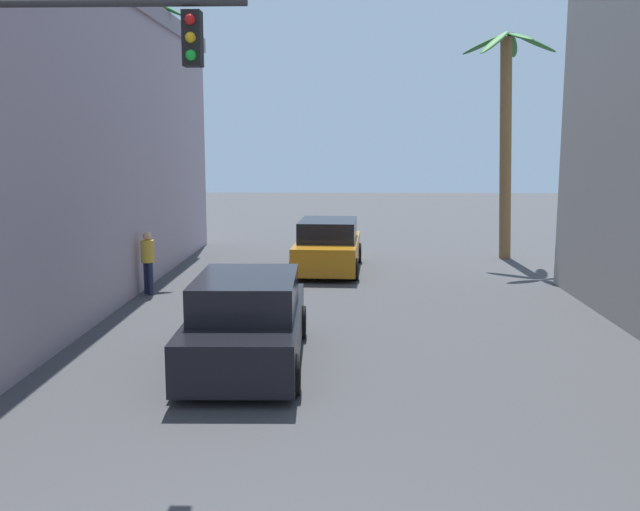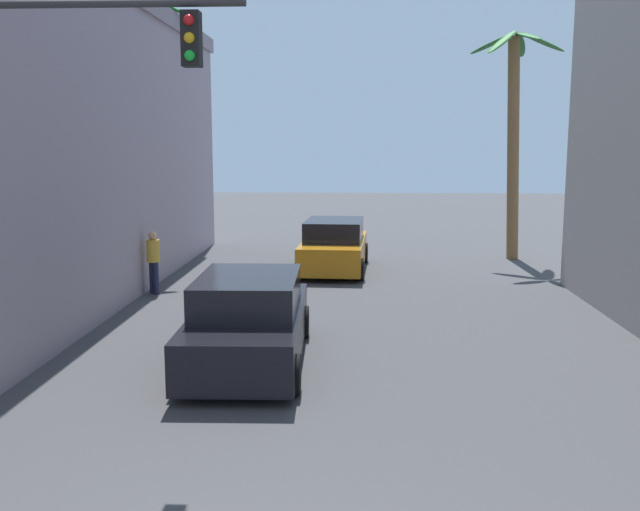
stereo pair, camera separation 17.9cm
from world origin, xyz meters
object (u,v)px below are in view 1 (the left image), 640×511
at_px(car_lead, 247,322).
at_px(palm_tree_far_right, 506,124).
at_px(palm_tree_far_left, 134,93).
at_px(car_far, 328,247).
at_px(pedestrian_far_left, 148,258).
at_px(traffic_light_mast, 2,129).

bearing_deg(car_lead, palm_tree_far_right, 59.25).
distance_m(car_lead, palm_tree_far_right, 14.35).
bearing_deg(palm_tree_far_left, car_far, -2.71).
relative_size(car_lead, palm_tree_far_left, 0.57).
bearing_deg(car_lead, palm_tree_far_left, 115.78).
distance_m(car_far, palm_tree_far_left, 7.51).
height_order(car_lead, palm_tree_far_right, palm_tree_far_right).
xyz_separation_m(car_lead, pedestrian_far_left, (-3.31, 5.68, 0.21)).
bearing_deg(pedestrian_far_left, car_far, 38.92).
distance_m(palm_tree_far_right, pedestrian_far_left, 12.62).
bearing_deg(pedestrian_far_left, traffic_light_mast, -86.76).
distance_m(car_far, pedestrian_far_left, 5.86).
height_order(car_far, palm_tree_far_right, palm_tree_far_right).
bearing_deg(palm_tree_far_left, pedestrian_far_left, -71.26).
bearing_deg(palm_tree_far_right, car_far, -156.47).
xyz_separation_m(car_lead, palm_tree_far_right, (7.08, 11.90, 3.76)).
xyz_separation_m(car_far, pedestrian_far_left, (-4.55, -3.68, 0.22)).
relative_size(traffic_light_mast, palm_tree_far_right, 0.76).
relative_size(palm_tree_far_left, pedestrian_far_left, 5.12).
distance_m(traffic_light_mast, car_lead, 5.15).
xyz_separation_m(car_far, palm_tree_far_right, (5.84, 2.54, 3.76)).
xyz_separation_m(traffic_light_mast, car_far, (4.08, 12.12, -3.30)).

